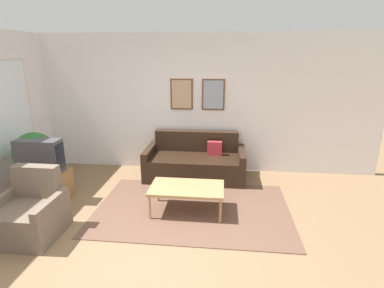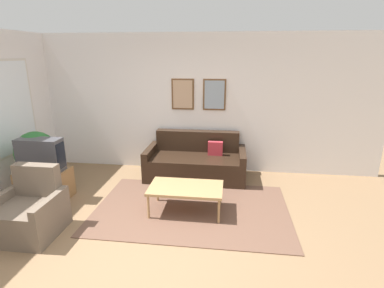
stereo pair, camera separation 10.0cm
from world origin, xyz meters
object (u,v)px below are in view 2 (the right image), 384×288
Objects in this scene: couch at (196,162)px; coffee_table at (186,189)px; tv at (41,155)px; armchair at (29,213)px; potted_plant_tall at (36,153)px.

coffee_table is at bearing -89.73° from couch.
tv reaches higher than coffee_table.
armchair reaches higher than coffee_table.
potted_plant_tall reaches higher than coffee_table.
potted_plant_tall is (-2.58, 0.33, 0.35)m from coffee_table.
coffee_table is 1.25× the size of armchair.
tv is at bearing -152.38° from couch.
tv is (-2.35, -1.23, 0.47)m from couch.
tv is (-2.36, 0.13, 0.39)m from coffee_table.
coffee_table is at bearing -3.24° from tv.
couch is 2.69× the size of tv.
couch is 1.72× the size of coffee_table.
armchair is (-1.98, -0.81, -0.09)m from coffee_table.
armchair is at bearing -62.30° from potted_plant_tall.
tv reaches higher than armchair.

